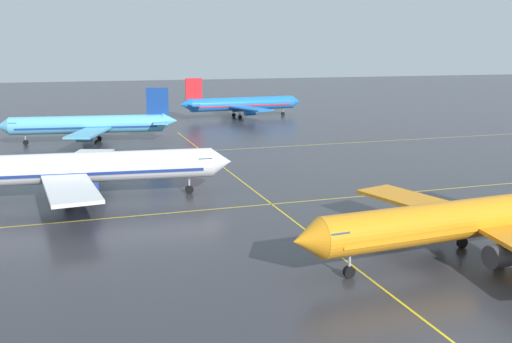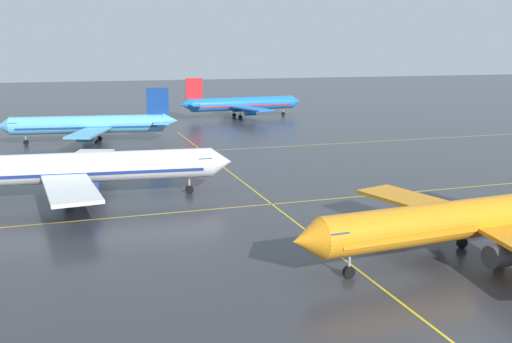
# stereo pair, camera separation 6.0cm
# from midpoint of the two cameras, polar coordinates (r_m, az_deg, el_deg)

# --- Properties ---
(airliner_front_gate) EXTENTS (32.61, 28.09, 10.14)m
(airliner_front_gate) POSITION_cam_midpoint_polar(r_m,az_deg,el_deg) (51.21, 20.66, -4.43)
(airliner_front_gate) COLOR orange
(airliner_front_gate) RESTS_ON ground
(airliner_second_row) EXTENTS (35.30, 30.28, 10.97)m
(airliner_second_row) POSITION_cam_midpoint_polar(r_m,az_deg,el_deg) (69.71, -17.11, 0.33)
(airliner_second_row) COLOR white
(airliner_second_row) RESTS_ON ground
(airliner_third_row) EXTENTS (32.80, 28.05, 10.20)m
(airliner_third_row) POSITION_cam_midpoint_polar(r_m,az_deg,el_deg) (111.28, -16.22, 4.50)
(airliner_third_row) COLOR #5BB7E5
(airliner_third_row) RESTS_ON ground
(airliner_far_left_stand) EXTENTS (33.05, 28.41, 10.27)m
(airliner_far_left_stand) POSITION_cam_midpoint_polar(r_m,az_deg,el_deg) (147.35, -1.48, 6.76)
(airliner_far_left_stand) COLOR blue
(airliner_far_left_stand) RESTS_ON ground
(taxiway_markings) EXTENTS (143.09, 119.99, 0.01)m
(taxiway_markings) POSITION_cam_midpoint_polar(r_m,az_deg,el_deg) (65.39, 1.55, -3.26)
(taxiway_markings) COLOR yellow
(taxiway_markings) RESTS_ON ground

